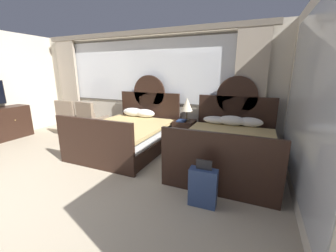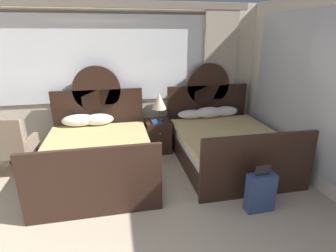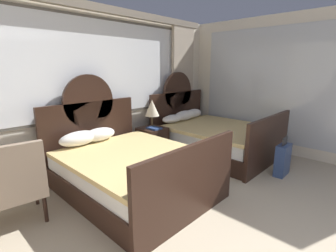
{
  "view_description": "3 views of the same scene",
  "coord_description": "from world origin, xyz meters",
  "px_view_note": "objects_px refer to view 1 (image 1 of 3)",
  "views": [
    {
      "loc": [
        2.77,
        -1.19,
        1.7
      ],
      "look_at": [
        1.25,
        2.36,
        0.69
      ],
      "focal_mm": 22.36,
      "sensor_mm": 36.0,
      "label": 1
    },
    {
      "loc": [
        0.52,
        -1.38,
        2.15
      ],
      "look_at": [
        1.33,
        2.53,
        0.75
      ],
      "focal_mm": 28.27,
      "sensor_mm": 36.0,
      "label": 2
    },
    {
      "loc": [
        -1.74,
        -0.05,
        1.72
      ],
      "look_at": [
        1.18,
        2.74,
        0.74
      ],
      "focal_mm": 26.3,
      "sensor_mm": 36.0,
      "label": 3
    }
  ],
  "objects_px": {
    "nightstand_between_beds": "(184,133)",
    "book_on_nightstand": "(182,121)",
    "bed_near_window": "(129,134)",
    "armchair_by_window_left": "(91,120)",
    "bed_near_mirror": "(228,147)",
    "armchair_by_window_centre": "(70,117)",
    "table_lamp_on_nightstand": "(187,105)",
    "suitcase_on_floor": "(203,187)"
  },
  "relations": [
    {
      "from": "bed_near_window",
      "to": "armchair_by_window_left",
      "type": "xyz_separation_m",
      "value": [
        -1.32,
        0.27,
        0.15
      ]
    },
    {
      "from": "table_lamp_on_nightstand",
      "to": "armchair_by_window_centre",
      "type": "bearing_deg",
      "value": -172.07
    },
    {
      "from": "bed_near_mirror",
      "to": "armchair_by_window_centre",
      "type": "bearing_deg",
      "value": 176.37
    },
    {
      "from": "armchair_by_window_left",
      "to": "bed_near_mirror",
      "type": "bearing_deg",
      "value": -4.38
    },
    {
      "from": "nightstand_between_beds",
      "to": "book_on_nightstand",
      "type": "relative_size",
      "value": 2.34
    },
    {
      "from": "armchair_by_window_centre",
      "to": "suitcase_on_floor",
      "type": "relative_size",
      "value": 1.52
    },
    {
      "from": "bed_near_mirror",
      "to": "armchair_by_window_left",
      "type": "xyz_separation_m",
      "value": [
        -3.47,
        0.27,
        0.15
      ]
    },
    {
      "from": "nightstand_between_beds",
      "to": "armchair_by_window_centre",
      "type": "relative_size",
      "value": 0.63
    },
    {
      "from": "bed_near_window",
      "to": "bed_near_mirror",
      "type": "bearing_deg",
      "value": 0.2
    },
    {
      "from": "table_lamp_on_nightstand",
      "to": "bed_near_mirror",
      "type": "bearing_deg",
      "value": -34.27
    },
    {
      "from": "bed_near_window",
      "to": "book_on_nightstand",
      "type": "relative_size",
      "value": 8.23
    },
    {
      "from": "suitcase_on_floor",
      "to": "armchair_by_window_centre",
      "type": "bearing_deg",
      "value": 157.8
    },
    {
      "from": "armchair_by_window_left",
      "to": "armchair_by_window_centre",
      "type": "distance_m",
      "value": 0.71
    },
    {
      "from": "bed_near_mirror",
      "to": "book_on_nightstand",
      "type": "xyz_separation_m",
      "value": [
        -1.11,
        0.57,
        0.28
      ]
    },
    {
      "from": "book_on_nightstand",
      "to": "armchair_by_window_left",
      "type": "height_order",
      "value": "armchair_by_window_left"
    },
    {
      "from": "table_lamp_on_nightstand",
      "to": "armchair_by_window_centre",
      "type": "distance_m",
      "value": 3.21
    },
    {
      "from": "nightstand_between_beds",
      "to": "suitcase_on_floor",
      "type": "distance_m",
      "value": 2.27
    },
    {
      "from": "bed_near_mirror",
      "to": "armchair_by_window_left",
      "type": "relative_size",
      "value": 2.22
    },
    {
      "from": "table_lamp_on_nightstand",
      "to": "book_on_nightstand",
      "type": "bearing_deg",
      "value": -120.41
    },
    {
      "from": "bed_near_window",
      "to": "armchair_by_window_centre",
      "type": "bearing_deg",
      "value": 172.36
    },
    {
      "from": "book_on_nightstand",
      "to": "suitcase_on_floor",
      "type": "bearing_deg",
      "value": -63.2
    },
    {
      "from": "armchair_by_window_left",
      "to": "suitcase_on_floor",
      "type": "distance_m",
      "value": 3.75
    },
    {
      "from": "armchair_by_window_centre",
      "to": "nightstand_between_beds",
      "type": "bearing_deg",
      "value": 7.34
    },
    {
      "from": "nightstand_between_beds",
      "to": "table_lamp_on_nightstand",
      "type": "distance_m",
      "value": 0.67
    },
    {
      "from": "nightstand_between_beds",
      "to": "armchair_by_window_left",
      "type": "distance_m",
      "value": 2.44
    },
    {
      "from": "bed_near_window",
      "to": "book_on_nightstand",
      "type": "distance_m",
      "value": 1.22
    },
    {
      "from": "book_on_nightstand",
      "to": "bed_near_mirror",
      "type": "bearing_deg",
      "value": -27.41
    },
    {
      "from": "armchair_by_window_centre",
      "to": "armchair_by_window_left",
      "type": "bearing_deg",
      "value": 0.05
    },
    {
      "from": "table_lamp_on_nightstand",
      "to": "armchair_by_window_left",
      "type": "xyz_separation_m",
      "value": [
        -2.44,
        -0.44,
        -0.47
      ]
    },
    {
      "from": "armchair_by_window_centre",
      "to": "bed_near_mirror",
      "type": "bearing_deg",
      "value": -3.63
    },
    {
      "from": "armchair_by_window_left",
      "to": "suitcase_on_floor",
      "type": "bearing_deg",
      "value": -26.3
    },
    {
      "from": "nightstand_between_beds",
      "to": "book_on_nightstand",
      "type": "bearing_deg",
      "value": -112.73
    },
    {
      "from": "bed_near_window",
      "to": "armchair_by_window_centre",
      "type": "relative_size",
      "value": 2.22
    },
    {
      "from": "table_lamp_on_nightstand",
      "to": "armchair_by_window_centre",
      "type": "xyz_separation_m",
      "value": [
        -3.14,
        -0.44,
        -0.47
      ]
    },
    {
      "from": "armchair_by_window_left",
      "to": "table_lamp_on_nightstand",
      "type": "bearing_deg",
      "value": 10.17
    },
    {
      "from": "armchair_by_window_left",
      "to": "armchair_by_window_centre",
      "type": "relative_size",
      "value": 1.0
    },
    {
      "from": "bed_near_window",
      "to": "table_lamp_on_nightstand",
      "type": "bearing_deg",
      "value": 32.53
    },
    {
      "from": "book_on_nightstand",
      "to": "suitcase_on_floor",
      "type": "xyz_separation_m",
      "value": [
        0.99,
        -1.97,
        -0.36
      ]
    },
    {
      "from": "book_on_nightstand",
      "to": "suitcase_on_floor",
      "type": "distance_m",
      "value": 2.23
    },
    {
      "from": "table_lamp_on_nightstand",
      "to": "suitcase_on_floor",
      "type": "bearing_deg",
      "value": -66.35
    },
    {
      "from": "bed_near_mirror",
      "to": "nightstand_between_beds",
      "type": "relative_size",
      "value": 3.52
    },
    {
      "from": "table_lamp_on_nightstand",
      "to": "armchair_by_window_left",
      "type": "relative_size",
      "value": 0.54
    }
  ]
}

